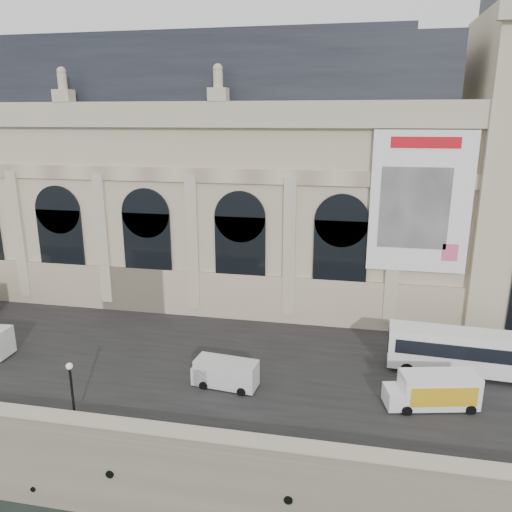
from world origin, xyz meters
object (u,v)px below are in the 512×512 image
(van_c, at_px, (223,373))
(lamp_right, at_px, (72,393))
(box_truck, at_px, (433,391))
(bus_right, at_px, (469,352))

(van_c, bearing_deg, lamp_right, -142.82)
(box_truck, distance_m, lamp_right, 25.66)
(bus_right, bearing_deg, van_c, -163.72)
(bus_right, xyz_separation_m, van_c, (-19.28, -5.63, -0.95))
(bus_right, bearing_deg, box_truck, -121.88)
(van_c, relative_size, box_truck, 0.76)
(van_c, height_order, lamp_right, lamp_right)
(van_c, height_order, box_truck, box_truck)
(bus_right, distance_m, van_c, 20.11)
(bus_right, xyz_separation_m, lamp_right, (-28.14, -12.35, 0.17))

